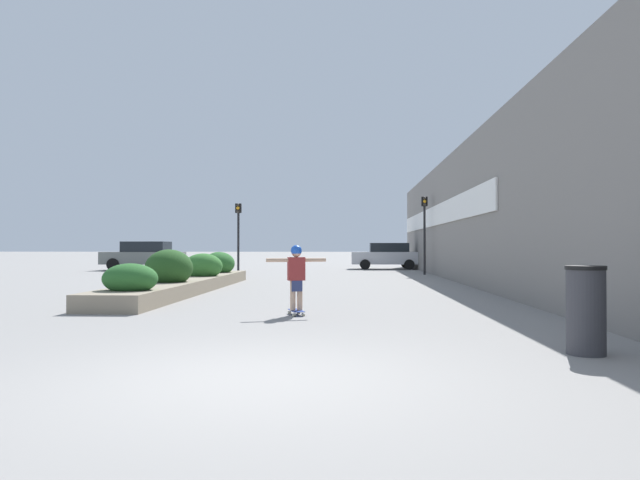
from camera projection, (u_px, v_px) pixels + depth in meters
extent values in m
plane|color=gray|center=(250.00, 379.00, 5.70)|extent=(300.00, 300.00, 0.00)
cube|color=gray|center=(480.00, 211.00, 18.86)|extent=(0.60, 40.60, 5.03)
cube|color=white|center=(433.00, 217.00, 27.00)|extent=(0.06, 23.25, 0.91)
cube|color=gray|center=(187.00, 285.00, 16.99)|extent=(1.44, 11.71, 0.38)
ellipsoid|color=#286028|center=(130.00, 279.00, 12.47)|extent=(1.21, 1.02, 0.67)
ellipsoid|color=#234C1E|center=(169.00, 268.00, 15.44)|extent=(1.27, 1.33, 1.01)
ellipsoid|color=#33702D|center=(203.00, 266.00, 18.57)|extent=(1.28, 1.09, 0.84)
ellipsoid|color=#286028|center=(219.00, 264.00, 21.25)|extent=(1.16, 1.39, 0.87)
cube|color=navy|center=(296.00, 310.00, 11.07)|extent=(0.39, 0.63, 0.01)
cylinder|color=beige|center=(289.00, 313.00, 11.24)|extent=(0.07, 0.07, 0.06)
cylinder|color=beige|center=(298.00, 312.00, 11.29)|extent=(0.07, 0.07, 0.06)
cylinder|color=beige|center=(294.00, 315.00, 10.84)|extent=(0.07, 0.07, 0.06)
cylinder|color=beige|center=(303.00, 315.00, 10.89)|extent=(0.07, 0.07, 0.06)
cylinder|color=tan|center=(293.00, 295.00, 11.05)|extent=(0.13, 0.13, 0.58)
cylinder|color=tan|center=(300.00, 295.00, 11.09)|extent=(0.13, 0.13, 0.58)
cube|color=navy|center=(296.00, 286.00, 11.07)|extent=(0.25, 0.23, 0.21)
cube|color=maroon|center=(296.00, 269.00, 11.08)|extent=(0.36, 0.26, 0.45)
cylinder|color=tan|center=(277.00, 260.00, 10.98)|extent=(0.43, 0.20, 0.08)
cylinder|color=tan|center=(315.00, 260.00, 11.18)|extent=(0.43, 0.20, 0.08)
sphere|color=tan|center=(296.00, 252.00, 11.08)|extent=(0.19, 0.19, 0.19)
sphere|color=blue|center=(296.00, 251.00, 11.08)|extent=(0.22, 0.22, 0.22)
cylinder|color=#38383D|center=(586.00, 312.00, 7.01)|extent=(0.46, 0.46, 1.04)
cylinder|color=black|center=(586.00, 268.00, 7.01)|extent=(0.48, 0.48, 0.05)
cube|color=#BCBCC1|center=(386.00, 258.00, 34.09)|extent=(4.13, 1.90, 0.73)
cube|color=black|center=(389.00, 247.00, 34.09)|extent=(2.27, 1.67, 0.53)
cylinder|color=black|center=(365.00, 264.00, 33.25)|extent=(0.60, 0.22, 0.60)
cylinder|color=black|center=(364.00, 264.00, 35.05)|extent=(0.60, 0.22, 0.60)
cylinder|color=black|center=(409.00, 265.00, 33.12)|extent=(0.60, 0.22, 0.60)
cylinder|color=black|center=(406.00, 264.00, 34.92)|extent=(0.60, 0.22, 0.60)
cube|color=slate|center=(143.00, 258.00, 32.44)|extent=(4.42, 1.92, 0.69)
cube|color=black|center=(146.00, 247.00, 32.44)|extent=(2.43, 1.69, 0.59)
cylinder|color=black|center=(113.00, 265.00, 31.59)|extent=(0.69, 0.22, 0.69)
cylinder|color=black|center=(126.00, 264.00, 33.41)|extent=(0.69, 0.22, 0.69)
cylinder|color=black|center=(162.00, 265.00, 31.45)|extent=(0.69, 0.22, 0.69)
cylinder|color=black|center=(172.00, 264.00, 33.27)|extent=(0.69, 0.22, 0.69)
cylinder|color=black|center=(238.00, 244.00, 27.31)|extent=(0.11, 0.11, 2.96)
cube|color=black|center=(238.00, 208.00, 27.33)|extent=(0.28, 0.20, 0.45)
sphere|color=#2D2823|center=(238.00, 205.00, 27.21)|extent=(0.15, 0.15, 0.15)
sphere|color=orange|center=(238.00, 208.00, 27.21)|extent=(0.15, 0.15, 0.15)
sphere|color=#2D2823|center=(238.00, 211.00, 27.21)|extent=(0.15, 0.15, 0.15)
cylinder|color=black|center=(425.00, 240.00, 27.20)|extent=(0.11, 0.11, 3.27)
cube|color=black|center=(424.00, 202.00, 27.23)|extent=(0.28, 0.20, 0.45)
sphere|color=#2D2823|center=(425.00, 198.00, 27.11)|extent=(0.15, 0.15, 0.15)
sphere|color=orange|center=(425.00, 201.00, 27.10)|extent=(0.15, 0.15, 0.15)
sphere|color=#2D2823|center=(425.00, 204.00, 27.10)|extent=(0.15, 0.15, 0.15)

